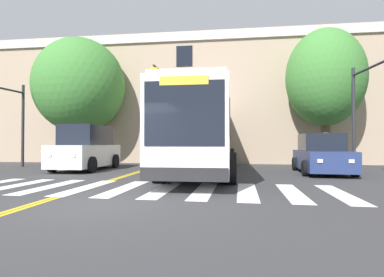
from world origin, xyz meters
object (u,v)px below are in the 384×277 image
(traffic_light_far_corner, at_px, (4,110))
(street_tree_curbside_large, at_px, (325,78))
(city_bus, at_px, (204,133))
(traffic_light_overhead, at_px, (163,100))
(street_tree_curbside_small, at_px, (80,86))
(car_navy_far_lane, at_px, (321,155))
(car_white_near_lane, at_px, (87,149))
(traffic_light_near_corner, at_px, (372,95))

(traffic_light_far_corner, bearing_deg, street_tree_curbside_large, 11.94)
(city_bus, bearing_deg, traffic_light_overhead, 141.44)
(traffic_light_far_corner, distance_m, traffic_light_overhead, 8.74)
(street_tree_curbside_small, bearing_deg, traffic_light_overhead, -24.23)
(car_navy_far_lane, bearing_deg, car_white_near_lane, 178.77)
(traffic_light_near_corner, bearing_deg, street_tree_curbside_small, 164.31)
(car_navy_far_lane, relative_size, street_tree_curbside_large, 0.56)
(traffic_light_near_corner, bearing_deg, car_white_near_lane, 177.95)
(street_tree_curbside_small, bearing_deg, car_navy_far_lane, -17.01)
(city_bus, height_order, car_white_near_lane, city_bus)
(city_bus, bearing_deg, street_tree_curbside_small, 151.34)
(car_navy_far_lane, height_order, traffic_light_far_corner, traffic_light_far_corner)
(car_white_near_lane, bearing_deg, street_tree_curbside_small, 122.43)
(car_white_near_lane, height_order, traffic_light_near_corner, traffic_light_near_corner)
(city_bus, distance_m, street_tree_curbside_large, 8.96)
(traffic_light_overhead, height_order, street_tree_curbside_large, street_tree_curbside_large)
(city_bus, relative_size, traffic_light_far_corner, 2.54)
(city_bus, distance_m, traffic_light_far_corner, 11.22)
(traffic_light_far_corner, bearing_deg, street_tree_curbside_small, 59.36)
(car_navy_far_lane, xyz_separation_m, street_tree_curbside_large, (1.45, 4.21, 4.46))
(car_navy_far_lane, bearing_deg, street_tree_curbside_small, 162.99)
(city_bus, relative_size, street_tree_curbside_large, 1.50)
(car_white_near_lane, xyz_separation_m, street_tree_curbside_small, (-2.59, 4.08, 4.13))
(traffic_light_near_corner, height_order, traffic_light_overhead, traffic_light_overhead)
(car_white_near_lane, relative_size, street_tree_curbside_large, 0.58)
(street_tree_curbside_large, bearing_deg, car_white_near_lane, -163.06)
(traffic_light_far_corner, distance_m, street_tree_curbside_small, 4.96)
(traffic_light_near_corner, height_order, street_tree_curbside_small, street_tree_curbside_small)
(traffic_light_overhead, distance_m, street_tree_curbside_large, 9.79)
(city_bus, bearing_deg, traffic_light_far_corner, 175.42)
(car_white_near_lane, xyz_separation_m, traffic_light_near_corner, (13.69, -0.49, 2.45))
(traffic_light_near_corner, relative_size, street_tree_curbside_large, 0.63)
(car_white_near_lane, distance_m, traffic_light_far_corner, 5.36)
(city_bus, xyz_separation_m, traffic_light_far_corner, (-11.10, 0.89, 1.37))
(car_white_near_lane, relative_size, traffic_light_near_corner, 0.91)
(car_white_near_lane, relative_size, car_navy_far_lane, 1.02)
(city_bus, bearing_deg, car_white_near_lane, 173.40)
(city_bus, bearing_deg, street_tree_curbside_large, 34.42)
(traffic_light_far_corner, bearing_deg, car_navy_far_lane, -1.47)
(car_white_near_lane, relative_size, traffic_light_far_corner, 0.98)
(city_bus, distance_m, car_white_near_lane, 6.27)
(traffic_light_overhead, xyz_separation_m, street_tree_curbside_large, (9.27, 2.74, 1.54))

